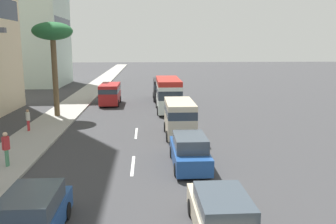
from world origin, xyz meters
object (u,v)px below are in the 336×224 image
object	(u,v)px
car_second	(31,218)
van_fifth	(110,93)
pedestrian_near_lamp	(28,119)
minibus_lead	(168,93)
palm_tree	(53,35)
car_seventh	(189,151)
pedestrian_mid_block	(6,147)
car_third	(222,216)
van_sixth	(162,88)
van_fourth	(180,116)

from	to	relation	value
car_second	van_fifth	bearing A→B (deg)	-179.88
pedestrian_near_lamp	minibus_lead	bearing A→B (deg)	92.90
van_fifth	palm_tree	xyz separation A→B (m)	(-6.64, 4.08, 5.96)
car_second	car_seventh	world-z (taller)	car_seventh
car_second	palm_tree	world-z (taller)	palm_tree
minibus_lead	car_seventh	xyz separation A→B (m)	(-16.16, -0.11, -0.93)
pedestrian_mid_block	car_seventh	bearing A→B (deg)	-50.11
minibus_lead	car_third	distance (m)	23.26
car_third	van_fifth	bearing A→B (deg)	13.10
van_fifth	palm_tree	bearing A→B (deg)	-31.59
minibus_lead	pedestrian_mid_block	xyz separation A→B (m)	(-15.99, 9.43, -0.58)
van_sixth	pedestrian_near_lamp	size ratio (longest dim) A/B	3.35
car_third	van_fifth	distance (m)	28.16
van_fifth	van_sixth	world-z (taller)	van_sixth
van_fourth	van_sixth	xyz separation A→B (m)	(17.10, 0.40, -0.04)
minibus_lead	van_sixth	world-z (taller)	minibus_lead
car_seventh	palm_tree	xyz separation A→B (m)	(13.71, 10.25, 6.44)
minibus_lead	van_sixth	size ratio (longest dim) A/B	1.28
minibus_lead	car_seventh	distance (m)	16.19
van_sixth	pedestrian_mid_block	distance (m)	25.07
van_fourth	car_seventh	bearing A→B (deg)	179.31
car_second	van_sixth	size ratio (longest dim) A/B	0.86
pedestrian_mid_block	palm_tree	xyz separation A→B (m)	(13.54, 0.71, 6.08)
van_fourth	pedestrian_near_lamp	world-z (taller)	van_fourth
car_second	van_fourth	distance (m)	14.68
car_seventh	van_fourth	bearing A→B (deg)	-0.69
van_fifth	car_seventh	distance (m)	21.27
van_fourth	van_sixth	size ratio (longest dim) A/B	0.87
car_third	van_fifth	xyz separation A→B (m)	(27.43, 6.38, 0.56)
minibus_lead	van_fifth	size ratio (longest dim) A/B	1.43
van_fifth	car_seventh	xyz separation A→B (m)	(-20.35, -6.16, -0.48)
car_second	minibus_lead	bearing A→B (deg)	165.43
van_fourth	car_seventh	xyz separation A→B (m)	(-6.38, 0.08, -0.62)
car_seventh	pedestrian_mid_block	world-z (taller)	pedestrian_mid_block
van_fifth	pedestrian_near_lamp	distance (m)	13.20
van_sixth	pedestrian_near_lamp	bearing A→B (deg)	145.44
van_fifth	pedestrian_near_lamp	size ratio (longest dim) A/B	3.01
palm_tree	van_fourth	bearing A→B (deg)	-125.36
van_fourth	palm_tree	size ratio (longest dim) A/B	0.57
minibus_lead	palm_tree	xyz separation A→B (m)	(-2.45, 10.13, 5.51)
van_fourth	pedestrian_near_lamp	size ratio (longest dim) A/B	2.92
van_fifth	car_seventh	world-z (taller)	van_fifth
van_fourth	van_sixth	world-z (taller)	van_fourth
van_fifth	palm_tree	size ratio (longest dim) A/B	0.59
car_seventh	palm_tree	distance (m)	18.29
minibus_lead	car_third	bearing A→B (deg)	-179.18
van_sixth	car_seventh	world-z (taller)	van_sixth
car_seventh	pedestrian_mid_block	size ratio (longest dim) A/B	2.60
van_sixth	van_fifth	bearing A→B (deg)	118.27
minibus_lead	van_fifth	xyz separation A→B (m)	(4.19, 6.05, -0.45)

